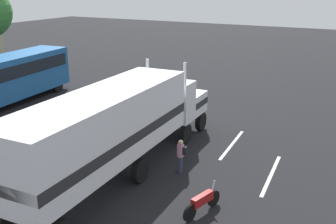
{
  "coord_description": "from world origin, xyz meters",
  "views": [
    {
      "loc": [
        -20.17,
        -9.93,
        8.45
      ],
      "look_at": [
        -1.56,
        -0.06,
        1.6
      ],
      "focal_mm": 43.22,
      "sensor_mm": 36.0,
      "label": 1
    }
  ],
  "objects_px": {
    "person_bystander": "(181,155)",
    "motorcycle": "(202,202)",
    "parked_bus": "(6,76)",
    "semi_truck": "(118,123)"
  },
  "relations": [
    {
      "from": "person_bystander",
      "to": "parked_bus",
      "type": "bearing_deg",
      "value": 75.5
    },
    {
      "from": "semi_truck",
      "to": "person_bystander",
      "type": "height_order",
      "value": "semi_truck"
    },
    {
      "from": "semi_truck",
      "to": "person_bystander",
      "type": "distance_m",
      "value": 3.23
    },
    {
      "from": "person_bystander",
      "to": "semi_truck",
      "type": "bearing_deg",
      "value": 123.84
    },
    {
      "from": "parked_bus",
      "to": "semi_truck",
      "type": "bearing_deg",
      "value": -112.72
    },
    {
      "from": "person_bystander",
      "to": "motorcycle",
      "type": "bearing_deg",
      "value": -140.32
    },
    {
      "from": "semi_truck",
      "to": "parked_bus",
      "type": "distance_m",
      "value": 14.56
    },
    {
      "from": "motorcycle",
      "to": "parked_bus",
      "type": "bearing_deg",
      "value": 69.4
    },
    {
      "from": "parked_bus",
      "to": "motorcycle",
      "type": "relative_size",
      "value": 5.43
    },
    {
      "from": "person_bystander",
      "to": "parked_bus",
      "type": "relative_size",
      "value": 0.15
    }
  ]
}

